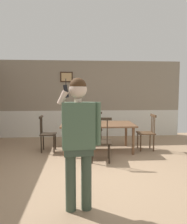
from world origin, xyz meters
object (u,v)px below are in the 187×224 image
(chair_at_table_head, at_px, (95,128))
(person_figure, at_px, (79,134))
(chair_near_window, at_px, (47,134))
(chair_opposite_corner, at_px, (147,132))
(dining_table, at_px, (98,126))
(chair_by_doorway, at_px, (101,141))

(chair_at_table_head, bearing_deg, person_figure, 86.76)
(chair_near_window, height_order, person_figure, person_figure)
(chair_opposite_corner, xyz_separation_m, person_figure, (-1.88, -2.95, 0.55))
(dining_table, distance_m, chair_near_window, 1.37)
(chair_near_window, relative_size, chair_by_doorway, 0.93)
(dining_table, distance_m, person_figure, 3.04)
(dining_table, height_order, person_figure, person_figure)
(dining_table, bearing_deg, chair_by_doorway, -91.22)
(chair_near_window, xyz_separation_m, chair_by_doorway, (1.33, -0.96, 0.01))
(chair_at_table_head, relative_size, person_figure, 0.54)
(chair_near_window, xyz_separation_m, chair_at_table_head, (1.37, 0.91, -0.02))
(chair_by_doorway, xyz_separation_m, person_figure, (-0.51, -2.03, 0.55))
(dining_table, relative_size, chair_at_table_head, 2.06)
(dining_table, bearing_deg, chair_opposite_corner, -1.05)
(chair_near_window, xyz_separation_m, person_figure, (0.82, -3.00, 0.56))
(chair_opposite_corner, bearing_deg, chair_at_table_head, 57.20)
(dining_table, relative_size, person_figure, 1.10)
(chair_at_table_head, bearing_deg, dining_table, 93.59)
(chair_at_table_head, bearing_deg, chair_near_window, 38.32)
(chair_opposite_corner, height_order, person_figure, person_figure)
(chair_by_doorway, bearing_deg, chair_opposite_corner, 39.65)
(dining_table, xyz_separation_m, person_figure, (-0.53, -2.97, 0.37))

